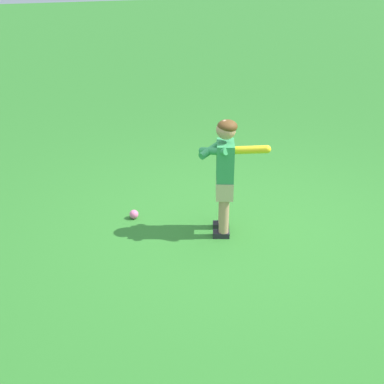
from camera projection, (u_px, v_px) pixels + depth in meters
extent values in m
plane|color=#2D7528|center=(241.00, 232.00, 4.93)|extent=(40.00, 40.00, 0.00)
cube|color=#232328|center=(221.00, 234.00, 4.85)|extent=(0.13, 0.17, 0.05)
cylinder|color=tan|center=(224.00, 216.00, 4.76)|extent=(0.09, 0.09, 0.34)
cube|color=#232328|center=(221.00, 225.00, 5.00)|extent=(0.13, 0.17, 0.05)
cylinder|color=tan|center=(223.00, 208.00, 4.92)|extent=(0.09, 0.09, 0.34)
cube|color=#C6B284|center=(224.00, 187.00, 4.73)|extent=(0.30, 0.23, 0.16)
cube|color=#339351|center=(225.00, 161.00, 4.63)|extent=(0.28, 0.22, 0.34)
sphere|color=tan|center=(226.00, 130.00, 4.50)|extent=(0.17, 0.17, 0.17)
ellipsoid|color=#563819|center=(227.00, 126.00, 4.49)|extent=(0.22, 0.22, 0.11)
sphere|color=yellow|center=(209.00, 151.00, 4.59)|extent=(0.04, 0.04, 0.04)
cylinder|color=black|center=(220.00, 151.00, 4.56)|extent=(0.10, 0.13, 0.05)
cylinder|color=yellow|center=(247.00, 150.00, 4.49)|extent=(0.24, 0.33, 0.11)
sphere|color=yellow|center=(267.00, 149.00, 4.44)|extent=(0.07, 0.07, 0.07)
cylinder|color=#339351|center=(213.00, 151.00, 4.55)|extent=(0.30, 0.20, 0.14)
cylinder|color=#339351|center=(213.00, 148.00, 4.61)|extent=(0.19, 0.30, 0.14)
sphere|color=pink|center=(134.00, 214.00, 5.15)|extent=(0.09, 0.09, 0.09)
sphere|color=blue|center=(224.00, 136.00, 7.19)|extent=(0.08, 0.08, 0.08)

